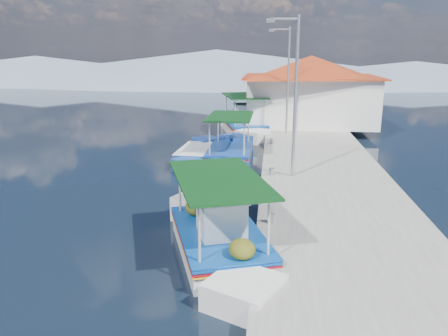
# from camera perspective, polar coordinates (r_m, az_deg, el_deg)

# --- Properties ---
(ground) EXTENTS (160.00, 160.00, 0.00)m
(ground) POSITION_cam_1_polar(r_m,az_deg,el_deg) (16.24, -7.50, -4.15)
(ground) COLOR black
(ground) RESTS_ON ground
(quay) EXTENTS (5.00, 44.00, 0.50)m
(quay) POSITION_cam_1_polar(r_m,az_deg,el_deg) (21.59, 11.75, 1.21)
(quay) COLOR #A29F97
(quay) RESTS_ON ground
(bollards) EXTENTS (0.20, 17.20, 0.30)m
(bollards) POSITION_cam_1_polar(r_m,az_deg,el_deg) (20.66, 6.20, 1.96)
(bollards) COLOR #A5A8AD
(bollards) RESTS_ON quay
(main_caique) EXTENTS (3.60, 6.80, 2.37)m
(main_caique) POSITION_cam_1_polar(r_m,az_deg,el_deg) (11.97, -0.48, -8.85)
(main_caique) COLOR white
(main_caique) RESTS_ON ground
(caique_green_canopy) EXTENTS (2.06, 6.70, 2.51)m
(caique_green_canopy) POSITION_cam_1_polar(r_m,az_deg,el_deg) (21.50, 0.82, 1.81)
(caique_green_canopy) COLOR #1A449C
(caique_green_canopy) RESTS_ON ground
(caique_blue_hull) EXTENTS (1.88, 5.61, 1.00)m
(caique_blue_hull) POSITION_cam_1_polar(r_m,az_deg,el_deg) (21.66, -3.34, 1.60)
(caique_blue_hull) COLOR #1A449C
(caique_blue_hull) RESTS_ON ground
(caique_far) EXTENTS (3.55, 7.53, 2.72)m
(caique_far) POSITION_cam_1_polar(r_m,az_deg,el_deg) (28.90, 2.62, 5.50)
(caique_far) COLOR white
(caique_far) RESTS_ON ground
(harbor_building) EXTENTS (10.49, 10.49, 4.40)m
(harbor_building) POSITION_cam_1_polar(r_m,az_deg,el_deg) (30.09, 11.01, 9.98)
(harbor_building) COLOR white
(harbor_building) RESTS_ON quay
(lamp_post_near) EXTENTS (1.21, 0.14, 6.00)m
(lamp_post_near) POSITION_cam_1_polar(r_m,az_deg,el_deg) (16.96, 8.90, 9.97)
(lamp_post_near) COLOR #A5A8AD
(lamp_post_near) RESTS_ON quay
(lamp_post_far) EXTENTS (1.21, 0.14, 6.00)m
(lamp_post_far) POSITION_cam_1_polar(r_m,az_deg,el_deg) (25.93, 8.04, 11.72)
(lamp_post_far) COLOR #A5A8AD
(lamp_post_far) RESTS_ON quay
(mountain_ridge) EXTENTS (171.40, 96.00, 5.50)m
(mountain_ridge) POSITION_cam_1_polar(r_m,az_deg,el_deg) (71.01, 8.63, 12.29)
(mountain_ridge) COLOR gray
(mountain_ridge) RESTS_ON ground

